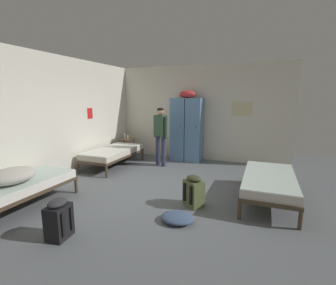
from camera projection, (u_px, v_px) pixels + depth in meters
The scene contains 14 objects.
ground_plane at pixel (163, 191), 4.96m from camera, with size 9.10×9.10×0.00m, color slate.
room_backdrop at pixel (136, 115), 6.45m from camera, with size 5.17×5.75×2.80m.
locker_bank at pixel (187, 128), 7.24m from camera, with size 0.90×0.55×2.07m.
shelf_unit at pixel (127, 146), 7.85m from camera, with size 0.38×0.30×0.57m.
bed_right at pixel (269, 181), 4.43m from camera, with size 0.90×1.90×0.49m.
bed_left_rear at pixel (113, 153), 6.70m from camera, with size 0.90×1.90×0.49m.
bed_left_front at pixel (16, 187), 4.10m from camera, with size 0.90×1.90×0.49m.
bedding_heap at pixel (12, 176), 3.98m from camera, with size 0.61×0.75×0.25m.
person_traveler at pixel (161, 131), 6.66m from camera, with size 0.47×0.32×1.60m.
water_bottle at pixel (125, 136), 7.84m from camera, with size 0.06×0.06×0.21m.
lotion_bottle at pixel (128, 137), 7.73m from camera, with size 0.06×0.06×0.17m.
backpack_olive at pixel (194, 192), 4.24m from camera, with size 0.41×0.41×0.55m.
backpack_black at pixel (58, 220), 3.26m from camera, with size 0.36×0.35×0.55m.
clothes_pile_denim at pixel (177, 218), 3.73m from camera, with size 0.51×0.43×0.12m.
Camera 1 is at (1.83, -4.34, 1.86)m, focal length 26.15 mm.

